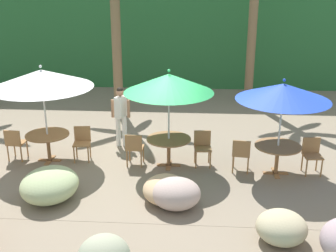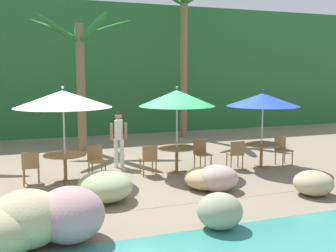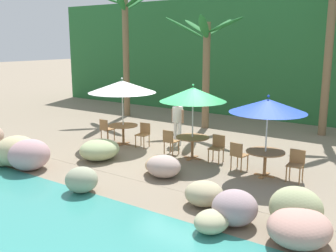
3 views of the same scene
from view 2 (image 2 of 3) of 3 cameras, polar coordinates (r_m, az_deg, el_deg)
name	(u,v)px [view 2 (image 2 of 3)]	position (r m, az deg, el deg)	size (l,w,h in m)	color
ground_plane	(162,175)	(11.42, -0.81, -6.90)	(120.00, 120.00, 0.00)	gray
terrace_deck	(162,175)	(11.42, -0.81, -6.88)	(18.00, 5.20, 0.01)	gray
foliage_backdrop	(101,70)	(19.79, -9.47, 7.85)	(28.00, 2.40, 6.00)	#286633
rock_seawall	(197,196)	(8.27, 4.13, -9.80)	(16.05, 3.44, 0.94)	#A6B57F
umbrella_white	(63,99)	(10.70, -14.60, 3.72)	(2.49, 2.49, 2.51)	silver
dining_table_white	(65,159)	(10.91, -14.33, -4.51)	(1.10, 1.10, 0.74)	olive
chair_white_seaward	(96,159)	(11.21, -10.13, -4.60)	(0.46, 0.47, 0.87)	#9E7042
chair_white_inland	(31,165)	(10.85, -18.80, -5.29)	(0.44, 0.45, 0.87)	#9E7042
umbrella_green	(177,98)	(11.33, 1.27, 3.95)	(2.16, 2.16, 2.48)	silver
dining_table_green	(177,152)	(11.52, 1.25, -3.64)	(1.10, 1.10, 0.74)	olive
chair_green_seaward	(201,152)	(12.00, 4.74, -3.71)	(0.45, 0.46, 0.87)	#9E7042
chair_green_inland	(149,158)	(11.21, -2.71, -4.49)	(0.43, 0.44, 0.87)	#9E7042
umbrella_blue	(263,100)	(12.28, 13.26, 3.62)	(2.15, 2.15, 2.36)	silver
dining_table_blue	(261,148)	(12.45, 13.06, -2.99)	(1.10, 1.10, 0.74)	olive
chair_blue_seaward	(282,148)	(13.05, 15.82, -3.06)	(0.44, 0.45, 0.87)	#9E7042
chair_blue_inland	(236,153)	(12.05, 9.56, -3.74)	(0.47, 0.48, 0.87)	#9E7042
palm_tree_second	(80,61)	(15.08, -12.36, 8.99)	(3.60, 3.60, 4.86)	brown
palm_tree_third	(184,38)	(17.88, 2.29, 12.24)	(3.07, 2.86, 6.56)	brown
waiter_in_white	(119,135)	(12.21, -6.97, -1.29)	(0.52, 0.39, 1.70)	white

